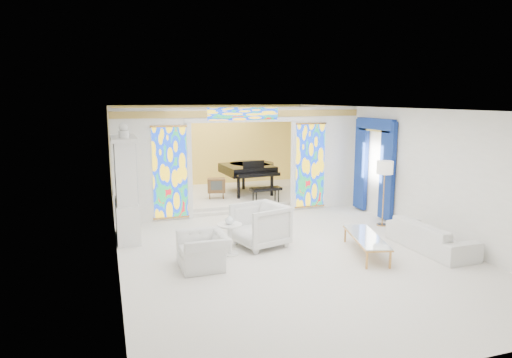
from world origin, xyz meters
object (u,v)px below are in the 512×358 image
object	(u,v)px
armchair_right	(260,225)
grand_piano	(250,169)
china_cabinet	(126,189)
armchair_left	(203,250)
sofa	(431,236)
coffee_table	(366,238)
tv_console	(216,185)

from	to	relation	value
armchair_right	grand_piano	xyz separation A→B (m)	(1.33, 4.90, 0.47)
china_cabinet	armchair_right	bearing A→B (deg)	-28.68
china_cabinet	armchair_left	world-z (taller)	china_cabinet
sofa	coffee_table	xyz separation A→B (m)	(-1.49, 0.19, 0.06)
sofa	coffee_table	world-z (taller)	sofa
sofa	grand_piano	size ratio (longest dim) A/B	0.72
armchair_right	sofa	bearing A→B (deg)	52.32
armchair_right	tv_console	xyz separation A→B (m)	(0.04, 4.29, 0.11)
china_cabinet	armchair_left	xyz separation A→B (m)	(1.29, -2.35, -0.84)
sofa	coffee_table	size ratio (longest dim) A/B	1.13
china_cabinet	coffee_table	xyz separation A→B (m)	(4.68, -2.72, -0.80)
sofa	coffee_table	bearing A→B (deg)	81.79
coffee_table	sofa	bearing A→B (deg)	-7.16
china_cabinet	tv_console	size ratio (longest dim) A/B	4.34
sofa	grand_piano	distance (m)	6.68
armchair_right	tv_console	distance (m)	4.29
armchair_left	tv_console	xyz separation A→B (m)	(1.50, 5.14, 0.26)
grand_piano	coffee_table	bearing A→B (deg)	-88.27
armchair_right	sofa	size ratio (longest dim) A/B	0.50
sofa	armchair_left	bearing A→B (deg)	82.45
armchair_right	grand_piano	bearing A→B (deg)	149.47
china_cabinet	sofa	distance (m)	6.87
china_cabinet	armchair_right	size ratio (longest dim) A/B	2.61
china_cabinet	armchair_left	bearing A→B (deg)	-61.22
coffee_table	grand_piano	xyz separation A→B (m)	(-0.61, 6.12, 0.58)
grand_piano	armchair_left	bearing A→B (deg)	-119.75
armchair_left	tv_console	size ratio (longest dim) A/B	1.63
armchair_left	grand_piano	xyz separation A→B (m)	(2.78, 5.75, 0.61)
grand_piano	sofa	bearing A→B (deg)	-75.56
armchair_left	sofa	xyz separation A→B (m)	(4.88, -0.56, -0.02)
armchair_left	sofa	distance (m)	4.91
armchair_left	armchair_right	world-z (taller)	armchair_right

